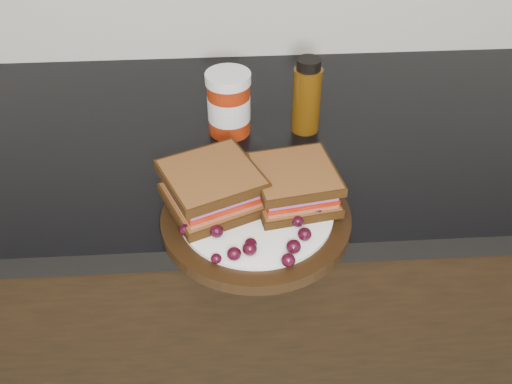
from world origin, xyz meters
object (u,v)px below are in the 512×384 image
(condiment_jar, at_px, (229,103))
(oil_bottle, at_px, (307,96))
(sandwich_left, at_px, (212,188))
(plate, at_px, (256,219))

(condiment_jar, bearing_deg, oil_bottle, -0.51)
(condiment_jar, relative_size, oil_bottle, 0.84)
(sandwich_left, distance_m, oil_bottle, 0.28)
(plate, height_order, condiment_jar, condiment_jar)
(oil_bottle, bearing_deg, plate, -113.03)
(plate, relative_size, condiment_jar, 2.41)
(plate, xyz_separation_m, oil_bottle, (0.11, 0.25, 0.06))
(sandwich_left, xyz_separation_m, condiment_jar, (0.03, 0.23, 0.00))
(sandwich_left, height_order, condiment_jar, condiment_jar)
(plate, height_order, oil_bottle, oil_bottle)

